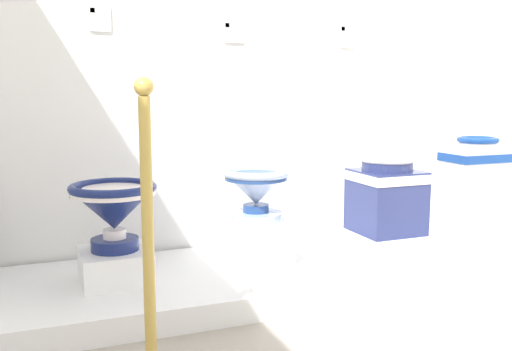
# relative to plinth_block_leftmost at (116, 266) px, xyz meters

# --- Properties ---
(display_platform) EXTENTS (3.65, 0.89, 0.12)m
(display_platform) POSITION_rel_plinth_block_leftmost_xyz_m (0.74, -0.01, -0.13)
(display_platform) COLOR white
(display_platform) RESTS_ON ground_plane
(plinth_block_leftmost) EXTENTS (0.32, 0.34, 0.15)m
(plinth_block_leftmost) POSITION_rel_plinth_block_leftmost_xyz_m (0.00, 0.00, 0.00)
(plinth_block_leftmost) COLOR white
(plinth_block_leftmost) RESTS_ON display_platform
(antique_toilet_leftmost) EXTENTS (0.40, 0.40, 0.32)m
(antique_toilet_leftmost) POSITION_rel_plinth_block_leftmost_xyz_m (0.00, 0.00, 0.29)
(antique_toilet_leftmost) COLOR navy
(antique_toilet_leftmost) RESTS_ON plinth_block_leftmost
(plinth_block_central_ornate) EXTENTS (0.30, 0.31, 0.22)m
(plinth_block_central_ornate) POSITION_rel_plinth_block_leftmost_xyz_m (0.73, 0.05, 0.04)
(plinth_block_central_ornate) COLOR white
(plinth_block_central_ornate) RESTS_ON display_platform
(antique_toilet_central_ornate) EXTENTS (0.34, 0.34, 0.27)m
(antique_toilet_central_ornate) POSITION_rel_plinth_block_leftmost_xyz_m (0.73, 0.05, 0.32)
(antique_toilet_central_ornate) COLOR #A0B1D4
(antique_toilet_central_ornate) RESTS_ON plinth_block_central_ornate
(plinth_block_squat_floral) EXTENTS (0.34, 0.39, 0.12)m
(plinth_block_squat_floral) POSITION_rel_plinth_block_leftmost_xyz_m (1.45, -0.05, -0.02)
(plinth_block_squat_floral) COLOR white
(plinth_block_squat_floral) RESTS_ON display_platform
(antique_toilet_squat_floral) EXTENTS (0.34, 0.34, 0.43)m
(antique_toilet_squat_floral) POSITION_rel_plinth_block_leftmost_xyz_m (1.45, -0.05, 0.26)
(antique_toilet_squat_floral) COLOR navy
(antique_toilet_squat_floral) RESTS_ON plinth_block_squat_floral
(plinth_block_slender_white) EXTENTS (0.38, 0.33, 0.21)m
(plinth_block_slender_white) POSITION_rel_plinth_block_leftmost_xyz_m (2.20, 0.09, 0.03)
(plinth_block_slender_white) COLOR white
(plinth_block_slender_white) RESTS_ON display_platform
(antique_toilet_slender_white) EXTENTS (0.39, 0.26, 0.40)m
(antique_toilet_slender_white) POSITION_rel_plinth_block_leftmost_xyz_m (2.20, 0.09, 0.34)
(antique_toilet_slender_white) COLOR silver
(antique_toilet_slender_white) RESTS_ON plinth_block_slender_white
(info_placard_second) EXTENTS (0.11, 0.01, 0.13)m
(info_placard_second) POSITION_rel_plinth_block_leftmost_xyz_m (0.02, 0.45, 1.18)
(info_placard_second) COLOR white
(info_placard_third) EXTENTS (0.12, 0.01, 0.12)m
(info_placard_third) POSITION_rel_plinth_block_leftmost_xyz_m (0.75, 0.45, 1.14)
(info_placard_third) COLOR white
(info_placard_fourth) EXTENTS (0.10, 0.01, 0.14)m
(info_placard_fourth) POSITION_rel_plinth_block_leftmost_xyz_m (1.48, 0.45, 1.14)
(info_placard_fourth) COLOR white
(stanchion_post_near_left) EXTENTS (0.23, 0.23, 1.05)m
(stanchion_post_near_left) POSITION_rel_plinth_block_leftmost_xyz_m (0.00, -0.81, 0.16)
(stanchion_post_near_left) COLOR gold
(stanchion_post_near_left) RESTS_ON ground_plane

